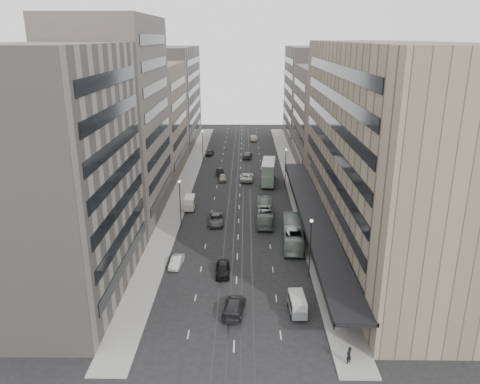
{
  "coord_description": "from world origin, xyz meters",
  "views": [
    {
      "loc": [
        1.09,
        -61.12,
        30.63
      ],
      "look_at": [
        0.23,
        15.16,
        5.29
      ],
      "focal_mm": 35.0,
      "sensor_mm": 36.0,
      "label": 1
    }
  ],
  "objects_px": {
    "sedan_0": "(223,269)",
    "sedan_1": "(176,262)",
    "sedan_2": "(216,219)",
    "double_decker": "(268,172)",
    "panel_van": "(190,203)",
    "bus_near": "(293,233)",
    "pedestrian": "(349,355)",
    "vw_microbus": "(297,304)",
    "bus_far": "(265,212)"
  },
  "relations": [
    {
      "from": "double_decker",
      "to": "panel_van",
      "type": "relative_size",
      "value": 2.38
    },
    {
      "from": "sedan_2",
      "to": "bus_near",
      "type": "bearing_deg",
      "value": -35.01
    },
    {
      "from": "bus_far",
      "to": "sedan_0",
      "type": "height_order",
      "value": "bus_far"
    },
    {
      "from": "double_decker",
      "to": "sedan_0",
      "type": "relative_size",
      "value": 2.05
    },
    {
      "from": "panel_van",
      "to": "pedestrian",
      "type": "height_order",
      "value": "panel_van"
    },
    {
      "from": "vw_microbus",
      "to": "pedestrian",
      "type": "bearing_deg",
      "value": -68.11
    },
    {
      "from": "bus_far",
      "to": "sedan_2",
      "type": "relative_size",
      "value": 2.04
    },
    {
      "from": "sedan_0",
      "to": "sedan_2",
      "type": "relative_size",
      "value": 0.82
    },
    {
      "from": "bus_near",
      "to": "bus_far",
      "type": "distance_m",
      "value": 10.26
    },
    {
      "from": "sedan_1",
      "to": "vw_microbus",
      "type": "bearing_deg",
      "value": -31.4
    },
    {
      "from": "double_decker",
      "to": "sedan_2",
      "type": "height_order",
      "value": "double_decker"
    },
    {
      "from": "double_decker",
      "to": "pedestrian",
      "type": "xyz_separation_m",
      "value": [
        5.15,
        -59.46,
        -1.69
      ]
    },
    {
      "from": "bus_far",
      "to": "pedestrian",
      "type": "xyz_separation_m",
      "value": [
        6.73,
        -37.95,
        -0.54
      ]
    },
    {
      "from": "vw_microbus",
      "to": "panel_van",
      "type": "relative_size",
      "value": 1.04
    },
    {
      "from": "double_decker",
      "to": "panel_van",
      "type": "bearing_deg",
      "value": -128.5
    },
    {
      "from": "vw_microbus",
      "to": "pedestrian",
      "type": "relative_size",
      "value": 2.24
    },
    {
      "from": "sedan_0",
      "to": "sedan_1",
      "type": "distance_m",
      "value": 7.02
    },
    {
      "from": "bus_near",
      "to": "sedan_0",
      "type": "distance_m",
      "value": 14.62
    },
    {
      "from": "panel_van",
      "to": "pedestrian",
      "type": "relative_size",
      "value": 2.16
    },
    {
      "from": "bus_far",
      "to": "panel_van",
      "type": "xyz_separation_m",
      "value": [
        -13.79,
        5.28,
        -0.23
      ]
    },
    {
      "from": "sedan_0",
      "to": "sedan_1",
      "type": "relative_size",
      "value": 1.13
    },
    {
      "from": "double_decker",
      "to": "panel_van",
      "type": "xyz_separation_m",
      "value": [
        -15.36,
        -16.23,
        -1.38
      ]
    },
    {
      "from": "bus_near",
      "to": "sedan_0",
      "type": "relative_size",
      "value": 2.57
    },
    {
      "from": "sedan_0",
      "to": "bus_near",
      "type": "bearing_deg",
      "value": 42.73
    },
    {
      "from": "bus_far",
      "to": "panel_van",
      "type": "bearing_deg",
      "value": -18.8
    },
    {
      "from": "bus_near",
      "to": "sedan_0",
      "type": "xyz_separation_m",
      "value": [
        -10.39,
        -10.25,
        -0.88
      ]
    },
    {
      "from": "bus_near",
      "to": "bus_far",
      "type": "bearing_deg",
      "value": -64.0
    },
    {
      "from": "bus_near",
      "to": "sedan_1",
      "type": "relative_size",
      "value": 2.9
    },
    {
      "from": "panel_van",
      "to": "sedan_1",
      "type": "bearing_deg",
      "value": -88.99
    },
    {
      "from": "panel_van",
      "to": "bus_far",
      "type": "bearing_deg",
      "value": -21.72
    },
    {
      "from": "double_decker",
      "to": "sedan_2",
      "type": "distance_m",
      "value": 25.32
    },
    {
      "from": "bus_far",
      "to": "sedan_1",
      "type": "height_order",
      "value": "bus_far"
    },
    {
      "from": "bus_near",
      "to": "sedan_2",
      "type": "height_order",
      "value": "bus_near"
    },
    {
      "from": "sedan_0",
      "to": "bus_far",
      "type": "bearing_deg",
      "value": 69.95
    },
    {
      "from": "vw_microbus",
      "to": "panel_van",
      "type": "distance_m",
      "value": 38.02
    },
    {
      "from": "pedestrian",
      "to": "vw_microbus",
      "type": "bearing_deg",
      "value": -108.24
    },
    {
      "from": "bus_far",
      "to": "pedestrian",
      "type": "distance_m",
      "value": 38.55
    },
    {
      "from": "bus_far",
      "to": "double_decker",
      "type": "bearing_deg",
      "value": -92.04
    },
    {
      "from": "bus_near",
      "to": "sedan_2",
      "type": "distance_m",
      "value": 14.76
    },
    {
      "from": "sedan_1",
      "to": "sedan_2",
      "type": "bearing_deg",
      "value": 79.05
    },
    {
      "from": "bus_far",
      "to": "double_decker",
      "type": "relative_size",
      "value": 1.21
    },
    {
      "from": "sedan_0",
      "to": "sedan_2",
      "type": "xyz_separation_m",
      "value": [
        -2.07,
        18.12,
        -0.01
      ]
    },
    {
      "from": "sedan_0",
      "to": "sedan_2",
      "type": "height_order",
      "value": "sedan_0"
    },
    {
      "from": "sedan_1",
      "to": "sedan_2",
      "type": "distance_m",
      "value": 16.41
    },
    {
      "from": "bus_far",
      "to": "bus_near",
      "type": "bearing_deg",
      "value": 114.58
    },
    {
      "from": "sedan_2",
      "to": "pedestrian",
      "type": "bearing_deg",
      "value": -69.92
    },
    {
      "from": "vw_microbus",
      "to": "panel_van",
      "type": "xyz_separation_m",
      "value": [
        -16.41,
        34.29,
        0.16
      ]
    },
    {
      "from": "pedestrian",
      "to": "sedan_2",
      "type": "bearing_deg",
      "value": -110.1
    },
    {
      "from": "bus_near",
      "to": "sedan_2",
      "type": "xyz_separation_m",
      "value": [
        -12.46,
        7.88,
        -0.88
      ]
    },
    {
      "from": "pedestrian",
      "to": "bus_near",
      "type": "bearing_deg",
      "value": -127.25
    }
  ]
}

